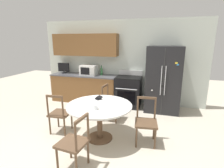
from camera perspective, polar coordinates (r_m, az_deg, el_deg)
ground_plane at (r=3.67m, az=-7.60°, el=-18.78°), size 14.00×14.00×0.00m
back_wall at (r=5.65m, az=-0.24°, el=8.63°), size 5.20×0.44×2.60m
kitchen_counter at (r=5.84m, az=-8.85°, el=-1.29°), size 2.17×0.64×0.90m
refrigerator at (r=5.11m, az=16.34°, el=1.49°), size 0.94×0.79×1.84m
oven_range at (r=5.37m, az=5.37°, el=-2.35°), size 0.75×0.68×1.08m
microwave at (r=5.63m, az=-7.58°, el=4.51°), size 0.51×0.38×0.31m
countertop_tv at (r=6.13m, az=-15.50°, el=5.18°), size 0.40×0.16×0.35m
counter_bottle at (r=5.61m, az=-3.44°, el=4.16°), size 0.07×0.07×0.31m
dining_table at (r=3.54m, az=-4.12°, el=-8.71°), size 1.30×1.30×0.74m
dining_chair_right at (r=3.54m, az=11.03°, el=-12.14°), size 0.47×0.47×0.90m
dining_chair_near at (r=2.91m, az=-12.32°, el=-18.37°), size 0.46×0.46×0.90m
dining_chair_left at (r=4.01m, az=-16.70°, el=-9.26°), size 0.44×0.44×0.90m
dining_chair_far at (r=4.44m, az=-0.36°, el=-6.33°), size 0.46×0.46×0.90m
candle_glass at (r=3.27m, az=-5.41°, el=-7.62°), size 0.09×0.09×0.08m
wallet at (r=3.80m, az=-4.34°, el=-4.58°), size 0.17×0.17×0.07m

